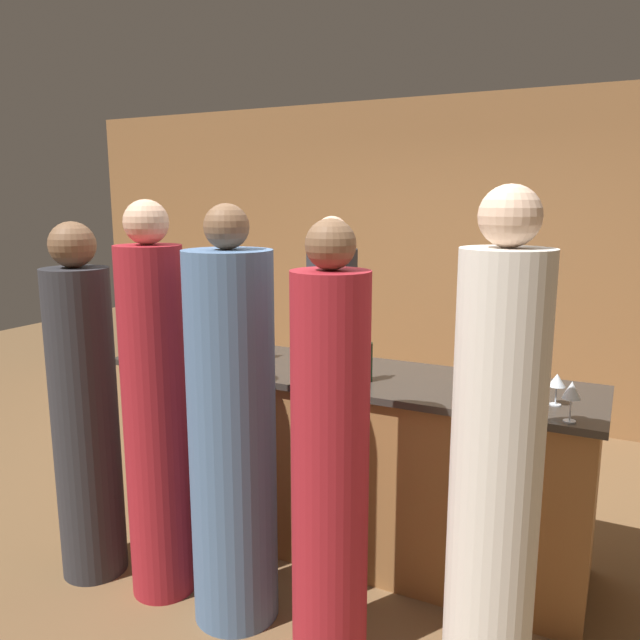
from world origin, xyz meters
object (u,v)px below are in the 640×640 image
Objects in this scene: bartender at (332,356)px; guest_4 at (85,415)px; guest_0 at (156,416)px; guest_1 at (495,477)px; wine_bottle_0 at (166,331)px; wine_bottle_2 at (366,361)px; wine_bottle_1 at (250,340)px; guest_3 at (330,461)px; guest_2 at (232,436)px.

guest_4 reaches higher than bartender.
guest_0 is 1.06× the size of guest_4.
guest_0 is at bearing 84.82° from bartender.
wine_bottle_0 is at bearing 160.86° from guest_1.
guest_1 is 2.03m from guest_4.
guest_1 is 7.06× the size of wine_bottle_2.
wine_bottle_1 is (0.04, 0.78, 0.22)m from guest_0.
bartender is 5.93× the size of wine_bottle_1.
guest_0 reaches higher than wine_bottle_1.
guest_4 is at bearing -179.11° from guest_1.
bartender is 1.18m from wine_bottle_0.
bartender is 6.49× the size of wine_bottle_2.
guest_1 is 1.08× the size of guest_4.
bartender is at bearing 52.37° from wine_bottle_0.
guest_3 is 1.69m from wine_bottle_0.
wine_bottle_2 is (-0.79, 0.68, 0.19)m from guest_1.
wine_bottle_1 is (-0.11, -0.87, 0.28)m from bartender.
wine_bottle_2 is (1.23, 0.71, 0.26)m from guest_4.
guest_2 is 6.82× the size of wine_bottle_2.
wine_bottle_0 reaches higher than wine_bottle_2.
guest_2 is 6.23× the size of wine_bottle_1.
guest_0 is 6.17× the size of wine_bottle_0.
wine_bottle_1 is at bearing 87.37° from guest_0.
guest_2 reaches higher than bartender.
guest_4 is (-0.58, -1.68, 0.01)m from bartender.
wine_bottle_1 is at bearing 153.32° from guest_1.
wine_bottle_2 is at bearing -7.51° from wine_bottle_1.
guest_2 is at bearing -118.51° from wine_bottle_2.
wine_bottle_1 is 0.77m from wine_bottle_2.
guest_0 reaches higher than guest_4.
wine_bottle_1 reaches higher than wine_bottle_2.
guest_3 is (0.50, -0.03, -0.01)m from guest_2.
guest_0 reaches higher than wine_bottle_0.
bartender reaches higher than wine_bottle_1.
guest_3 is at bearing -79.16° from wine_bottle_2.
guest_1 reaches higher than wine_bottle_0.
wine_bottle_2 is (0.65, -0.97, 0.27)m from bartender.
guest_4 reaches higher than wine_bottle_0.
guest_0 is 0.44m from guest_4.
bartender is at bearing 115.20° from guest_3.
wine_bottle_0 is (-0.11, 0.78, 0.28)m from guest_4.
bartender is 0.92× the size of guest_1.
guest_0 is 0.95m from wine_bottle_0.
guest_2 is 0.90m from wine_bottle_1.
guest_2 reaches higher than guest_3.
wine_bottle_1 is (0.47, 0.81, 0.27)m from guest_4.
guest_1 is 2.28m from wine_bottle_0.
guest_4 is (-0.43, -0.04, -0.05)m from guest_0.
guest_1 is at bearing -19.14° from wine_bottle_0.
guest_3 is at bearing -27.28° from wine_bottle_0.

